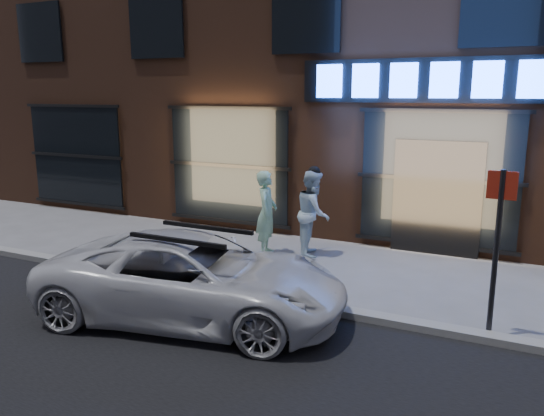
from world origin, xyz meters
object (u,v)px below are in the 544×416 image
at_px(man_bowtie, 267,213).
at_px(sign_post, 497,239).
at_px(man_cap, 313,213).
at_px(white_suv, 194,278).

relative_size(man_bowtie, sign_post, 0.75).
distance_m(man_cap, white_suv, 3.85).
height_order(man_bowtie, man_cap, man_cap).
bearing_deg(sign_post, man_bowtie, 157.40).
distance_m(man_bowtie, white_suv, 3.46).
bearing_deg(white_suv, sign_post, -84.31).
distance_m(man_bowtie, man_cap, 0.98).
relative_size(man_cap, white_suv, 0.39).
bearing_deg(sign_post, white_suv, -160.12).
height_order(white_suv, sign_post, sign_post).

